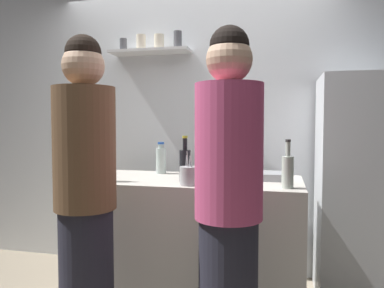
{
  "coord_description": "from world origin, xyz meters",
  "views": [
    {
      "loc": [
        0.75,
        -2.05,
        1.32
      ],
      "look_at": [
        0.15,
        0.49,
        1.18
      ],
      "focal_mm": 34.5,
      "sensor_mm": 36.0,
      "label": 1
    }
  ],
  "objects": [
    {
      "name": "person_pink_top",
      "position": [
        0.51,
        -0.23,
        0.91
      ],
      "size": [
        0.34,
        0.34,
        1.8
      ],
      "rotation": [
        0.0,
        0.0,
        6.26
      ],
      "color": "#262633",
      "rests_on": "ground"
    },
    {
      "name": "wine_bottle_dark_glass",
      "position": [
        0.12,
        0.38,
        1.05
      ],
      "size": [
        0.08,
        0.08,
        0.31
      ],
      "color": "black",
      "rests_on": "counter"
    },
    {
      "name": "back_wall_assembly",
      "position": [
        -0.0,
        1.25,
        1.3
      ],
      "size": [
        4.8,
        0.32,
        2.6
      ],
      "color": "white",
      "rests_on": "ground"
    },
    {
      "name": "counter",
      "position": [
        0.15,
        0.49,
        0.47
      ],
      "size": [
        1.53,
        0.72,
        0.93
      ],
      "primitive_type": "cube",
      "color": "#B7B2A8",
      "rests_on": "ground"
    },
    {
      "name": "baking_pan",
      "position": [
        0.62,
        0.59,
        0.96
      ],
      "size": [
        0.34,
        0.24,
        0.05
      ],
      "primitive_type": "cube",
      "color": "gray",
      "rests_on": "counter"
    },
    {
      "name": "wine_bottle_pale_glass",
      "position": [
        0.8,
        0.25,
        1.04
      ],
      "size": [
        0.07,
        0.07,
        0.3
      ],
      "color": "#B2BFB2",
      "rests_on": "counter"
    },
    {
      "name": "refrigerator",
      "position": [
        1.36,
        0.85,
        0.84
      ],
      "size": [
        0.66,
        0.62,
        1.67
      ],
      "color": "silver",
      "rests_on": "ground"
    },
    {
      "name": "water_bottle_plastic",
      "position": [
        -0.16,
        0.72,
        1.04
      ],
      "size": [
        0.08,
        0.08,
        0.25
      ],
      "color": "silver",
      "rests_on": "counter"
    },
    {
      "name": "wine_bottle_green_glass",
      "position": [
        -0.41,
        0.24,
        1.06
      ],
      "size": [
        0.08,
        0.08,
        0.33
      ],
      "color": "#19471E",
      "rests_on": "counter"
    },
    {
      "name": "wine_bottle_amber_glass",
      "position": [
        0.32,
        0.78,
        1.06
      ],
      "size": [
        0.07,
        0.07,
        0.34
      ],
      "color": "#472814",
      "rests_on": "counter"
    },
    {
      "name": "person_brown_jacket",
      "position": [
        -0.3,
        -0.22,
        0.91
      ],
      "size": [
        0.34,
        0.34,
        1.81
      ],
      "rotation": [
        0.0,
        0.0,
        3.36
      ],
      "color": "#262633",
      "rests_on": "ground"
    },
    {
      "name": "utensil_holder",
      "position": [
        0.19,
        0.23,
        0.99
      ],
      "size": [
        0.12,
        0.12,
        0.22
      ],
      "color": "#B2B2B7",
      "rests_on": "counter"
    }
  ]
}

